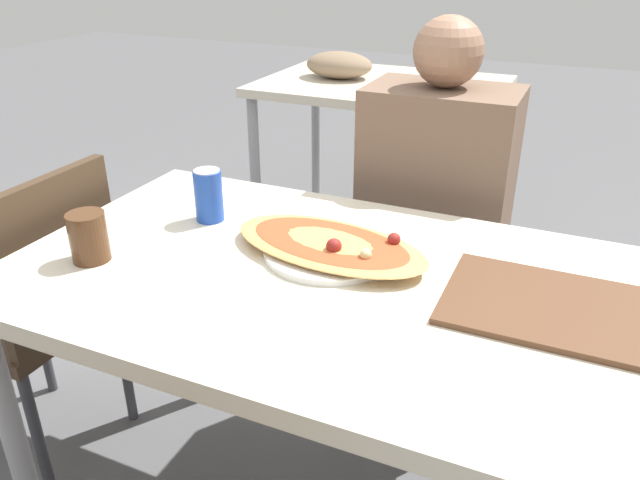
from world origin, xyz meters
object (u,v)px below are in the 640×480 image
Objects in this scene: pizza_main at (330,246)px; soda_can at (209,195)px; dining_table at (317,306)px; chair_side_left at (37,303)px; person_seated at (434,202)px; drink_glass at (89,237)px; chair_far_seated at (438,252)px.

soda_can is at bearing 171.57° from pizza_main.
soda_can reaches higher than dining_table.
chair_side_left is 1.12m from person_seated.
drink_glass is at bearing -109.95° from chair_side_left.
person_seated is at bearing 81.73° from dining_table.
soda_can is at bearing 67.40° from drink_glass.
dining_table is at bearing 17.48° from drink_glass.
pizza_main reaches higher than dining_table.
pizza_main is (-0.01, 0.08, 0.10)m from dining_table.
soda_can is at bearing 54.03° from chair_far_seated.
chair_side_left is at bearing 34.15° from person_seated.
person_seated is (0.91, 0.62, 0.21)m from chair_side_left.
chair_far_seated is 8.34× the size of drink_glass.
chair_side_left reaches higher than dining_table.
person_seated is at bearing 54.22° from drink_glass.
chair_far_seated is at bearing 57.90° from drink_glass.
soda_can reaches higher than drink_glass.
person_seated reaches higher than dining_table.
person_seated is at bearing 90.00° from chair_far_seated.
pizza_main is at bearing -83.60° from chair_side_left.
drink_glass is (-0.45, -0.14, 0.13)m from dining_table.
dining_table is at bearing -89.39° from chair_side_left.
person_seated reaches higher than chair_far_seated.
dining_table is 0.39m from soda_can.
chair_far_seated is 0.72× the size of person_seated.
pizza_main is (-0.09, -0.52, 0.08)m from person_seated.
pizza_main is 3.77× the size of soda_can.
chair_far_seated is (0.09, 0.72, -0.19)m from dining_table.
drink_glass is (-0.11, -0.27, -0.01)m from soda_can.
chair_far_seated reaches higher than pizza_main.
dining_table is 0.75m from chair_far_seated.
drink_glass is (-0.54, -0.86, 0.33)m from chair_far_seated.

